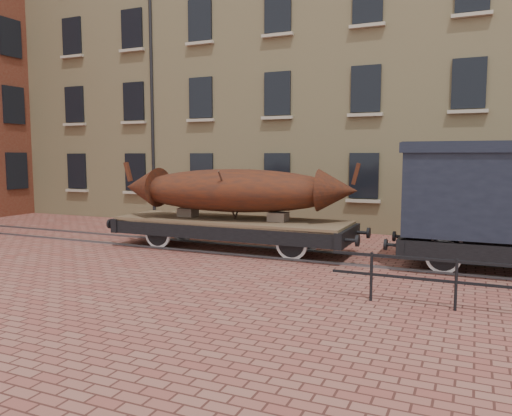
% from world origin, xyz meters
% --- Properties ---
extents(ground, '(90.00, 90.00, 0.00)m').
position_xyz_m(ground, '(0.00, 0.00, 0.00)').
color(ground, brown).
extents(warehouse_cream, '(40.00, 10.19, 14.00)m').
position_xyz_m(warehouse_cream, '(3.00, 9.99, 7.00)').
color(warehouse_cream, tan).
rests_on(warehouse_cream, ground).
extents(rail_track, '(30.00, 1.52, 0.06)m').
position_xyz_m(rail_track, '(0.00, 0.00, 0.03)').
color(rail_track, '#59595E').
rests_on(rail_track, ground).
extents(flatcar_wagon, '(8.34, 2.26, 1.26)m').
position_xyz_m(flatcar_wagon, '(-2.09, -0.00, 0.78)').
color(flatcar_wagon, brown).
rests_on(flatcar_wagon, ground).
extents(iron_boat, '(7.55, 3.06, 1.77)m').
position_xyz_m(iron_boat, '(-1.95, 0.00, 1.88)').
color(iron_boat, '#551F0D').
rests_on(iron_boat, flatcar_wagon).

